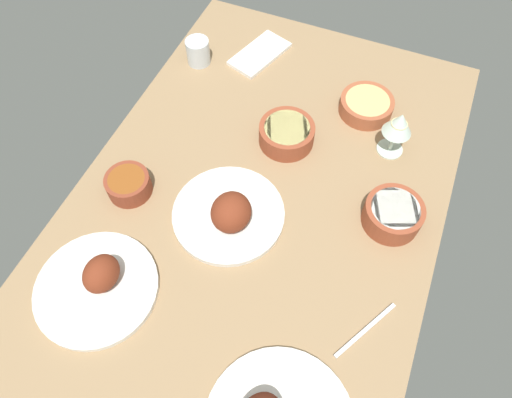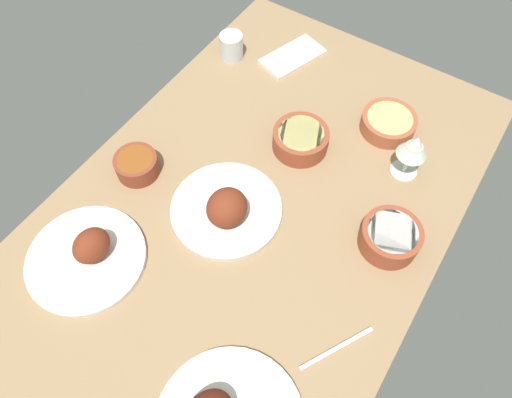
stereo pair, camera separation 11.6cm
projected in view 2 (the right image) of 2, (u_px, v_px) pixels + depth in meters
The scene contains 11 objects.
dining_table at pixel (256, 207), 119.77cm from camera, with size 140.00×90.00×4.00cm, color #937551.
plate_center_main at pixel (227, 209), 113.83cm from camera, with size 27.64×27.64×10.37cm.
plate_far_side at pixel (88, 255), 108.28cm from camera, with size 27.78×27.78×9.06cm.
bowl_potatoes at pixel (301, 140), 124.73cm from camera, with size 14.92×14.92×5.84cm.
bowl_soup at pixel (137, 165), 120.73cm from camera, with size 11.19×11.19×5.37cm.
bowl_pasta at pixel (388, 123), 128.67cm from camera, with size 15.00×15.00×4.57cm.
bowl_cream at pixel (390, 237), 109.27cm from camera, with size 14.14×14.14×6.30cm.
wine_glass at pixel (414, 148), 114.75cm from camera, with size 7.60×7.60×14.00cm.
water_tumbler at pixel (231, 46), 142.85cm from camera, with size 7.07×7.07×7.75cm, color silver.
folded_napkin at pixel (293, 57), 145.17cm from camera, with size 19.56×10.04×1.20cm, color white.
fork_loose at pixel (337, 348), 98.83cm from camera, with size 18.00×0.90×0.80cm, color silver.
Camera 2 is at (-50.97, -33.57, 105.07)cm, focal length 32.96 mm.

